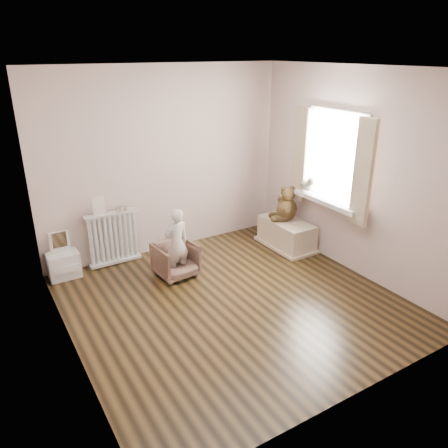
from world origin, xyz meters
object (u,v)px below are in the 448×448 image
teddy_bear (287,203)px  armchair (176,260)px  radiator (113,237)px  plush_cat (307,184)px  child (177,243)px  toy_vanity (63,258)px  toy_bench (287,234)px

teddy_bear → armchair: bearing=-154.8°
radiator → plush_cat: (2.52, -0.98, 0.61)m
child → armchair: bearing=-95.3°
toy_vanity → armchair: (1.26, -0.72, -0.05)m
toy_vanity → plush_cat: bearing=-16.5°
toy_bench → plush_cat: (0.14, -0.21, 0.80)m
child → teddy_bear: bearing=177.3°
armchair → toy_vanity: bearing=144.8°
radiator → armchair: bearing=-53.0°
radiator → teddy_bear: 2.52m
radiator → teddy_bear: size_ratio=1.47×
child → plush_cat: size_ratio=3.50×
toy_vanity → child: (1.26, -0.77, 0.21)m
radiator → toy_vanity: radiator is taller
toy_vanity → child: 1.49m
radiator → armchair: size_ratio=1.49×
child → plush_cat: plush_cat is taller
toy_bench → teddy_bear: size_ratio=1.70×
plush_cat → toy_bench: bearing=114.8°
armchair → teddy_bear: 1.88m
child → toy_bench: 1.84m
toy_bench → teddy_bear: bearing=70.5°
radiator → child: size_ratio=0.81×
radiator → toy_bench: bearing=-18.0°
armchair → radiator: bearing=121.7°
armchair → toy_bench: bearing=-5.9°
child → toy_bench: (1.81, 0.03, -0.28)m
child → plush_cat: bearing=169.5°
toy_bench → plush_cat: size_ratio=3.27×
radiator → plush_cat: 2.77m
toy_vanity → armchair: toy_vanity is taller
toy_bench → toy_vanity: bearing=166.4°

